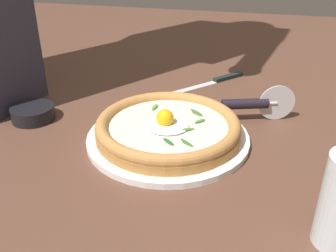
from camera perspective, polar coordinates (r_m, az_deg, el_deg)
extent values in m
cube|color=brown|center=(0.78, 1.13, -1.99)|extent=(2.40, 2.40, 0.03)
cylinder|color=white|center=(0.75, 0.00, -1.76)|extent=(0.32, 0.32, 0.01)
cylinder|color=#B47A3B|center=(0.74, 0.00, -0.75)|extent=(0.28, 0.28, 0.02)
torus|color=#BB8043|center=(0.73, 0.00, 0.28)|extent=(0.28, 0.28, 0.02)
cylinder|color=#EBEDCC|center=(0.73, 0.00, 0.01)|extent=(0.24, 0.24, 0.00)
ellipsoid|color=white|center=(0.73, -0.17, 0.12)|extent=(0.08, 0.08, 0.01)
sphere|color=yellow|center=(0.72, -0.46, 1.18)|extent=(0.03, 0.03, 0.03)
ellipsoid|color=#4E8538|center=(0.71, 3.05, -0.47)|extent=(0.03, 0.02, 0.01)
ellipsoid|color=#43823D|center=(0.74, 4.78, 0.77)|extent=(0.02, 0.02, 0.00)
ellipsoid|color=#4B9A3A|center=(0.80, -2.01, 2.86)|extent=(0.01, 0.03, 0.01)
ellipsoid|color=#26602A|center=(0.67, 0.04, -2.32)|extent=(0.03, 0.02, 0.01)
ellipsoid|color=#316A25|center=(0.67, 2.86, -2.55)|extent=(0.03, 0.02, 0.01)
ellipsoid|color=#426A2F|center=(0.78, 4.30, 2.00)|extent=(0.03, 0.03, 0.01)
cylinder|color=black|center=(0.87, -19.53, 1.84)|extent=(0.09, 0.09, 0.03)
cylinder|color=silver|center=(0.84, 15.95, 3.35)|extent=(0.08, 0.03, 0.08)
cylinder|color=silver|center=(0.84, 15.31, 3.33)|extent=(0.02, 0.01, 0.01)
cylinder|color=black|center=(0.82, 11.42, 3.26)|extent=(0.10, 0.05, 0.02)
cube|color=silver|center=(0.99, 3.65, 5.70)|extent=(0.12, 0.12, 0.00)
cube|color=black|center=(1.06, 8.99, 7.24)|extent=(0.08, 0.08, 0.01)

